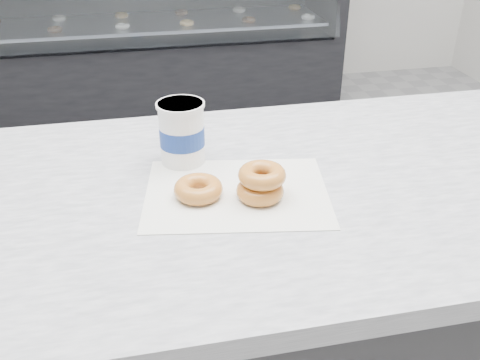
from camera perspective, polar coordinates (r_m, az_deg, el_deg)
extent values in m
plane|color=gray|center=(2.05, -3.73, -14.17)|extent=(5.00, 5.00, 0.00)
cube|color=#333335|center=(1.33, -0.24, -18.47)|extent=(3.00, 0.70, 0.86)
cube|color=silver|center=(1.03, -0.29, -1.63)|extent=(3.06, 0.76, 0.04)
cube|color=black|center=(3.76, -8.80, 11.33)|extent=(2.40, 0.70, 0.50)
cube|color=silver|center=(3.67, -9.20, 16.22)|extent=(2.20, 0.55, 0.02)
cube|color=silver|center=(1.00, -0.35, -1.34)|extent=(0.38, 0.31, 0.00)
torus|color=#D27939|center=(0.98, -4.47, -0.94)|extent=(0.11, 0.11, 0.03)
torus|color=#D27939|center=(0.98, 2.14, -1.14)|extent=(0.09, 0.09, 0.03)
torus|color=#D27939|center=(0.97, 2.36, 0.53)|extent=(0.12, 0.12, 0.03)
cylinder|color=white|center=(1.09, -6.22, 5.00)|extent=(0.12, 0.12, 0.13)
cylinder|color=white|center=(1.07, -6.40, 8.00)|extent=(0.10, 0.10, 0.01)
cylinder|color=navy|center=(1.09, -6.20, 4.73)|extent=(0.12, 0.12, 0.04)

